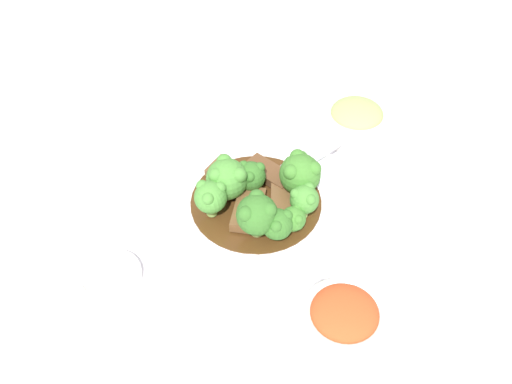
% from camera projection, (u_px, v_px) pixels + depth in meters
% --- Properties ---
extents(ground_plane, '(4.00, 4.00, 0.00)m').
position_uv_depth(ground_plane, '(256.00, 209.00, 0.82)').
color(ground_plane, silver).
extents(main_plate, '(0.29, 0.29, 0.02)m').
position_uv_depth(main_plate, '(256.00, 204.00, 0.81)').
color(main_plate, white).
rests_on(main_plate, ground_plane).
extents(beef_strip_0, '(0.03, 0.06, 0.01)m').
position_uv_depth(beef_strip_0, '(281.00, 202.00, 0.79)').
color(beef_strip_0, brown).
rests_on(beef_strip_0, main_plate).
extents(beef_strip_1, '(0.05, 0.08, 0.01)m').
position_uv_depth(beef_strip_1, '(248.00, 209.00, 0.78)').
color(beef_strip_1, brown).
rests_on(beef_strip_1, main_plate).
extents(beef_strip_2, '(0.07, 0.07, 0.01)m').
position_uv_depth(beef_strip_2, '(269.00, 173.00, 0.83)').
color(beef_strip_2, brown).
rests_on(beef_strip_2, main_plate).
extents(beef_strip_3, '(0.08, 0.07, 0.01)m').
position_uv_depth(beef_strip_3, '(232.00, 174.00, 0.83)').
color(beef_strip_3, brown).
rests_on(beef_strip_3, main_plate).
extents(broccoli_floret_0, '(0.04, 0.04, 0.05)m').
position_uv_depth(broccoli_floret_0, '(304.00, 199.00, 0.76)').
color(broccoli_floret_0, '#8EB756').
rests_on(broccoli_floret_0, main_plate).
extents(broccoli_floret_1, '(0.06, 0.06, 0.06)m').
position_uv_depth(broccoli_floret_1, '(300.00, 173.00, 0.79)').
color(broccoli_floret_1, '#7FA84C').
rests_on(broccoli_floret_1, main_plate).
extents(broccoli_floret_2, '(0.04, 0.04, 0.04)m').
position_uv_depth(broccoli_floret_2, '(251.00, 176.00, 0.80)').
color(broccoli_floret_2, '#7FA84C').
rests_on(broccoli_floret_2, main_plate).
extents(broccoli_floret_3, '(0.04, 0.04, 0.04)m').
position_uv_depth(broccoli_floret_3, '(298.00, 166.00, 0.81)').
color(broccoli_floret_3, '#7FA84C').
rests_on(broccoli_floret_3, main_plate).
extents(broccoli_floret_4, '(0.06, 0.06, 0.06)m').
position_uv_depth(broccoli_floret_4, '(227.00, 178.00, 0.79)').
color(broccoli_floret_4, '#8EB756').
rests_on(broccoli_floret_4, main_plate).
extents(broccoli_floret_5, '(0.04, 0.04, 0.04)m').
position_uv_depth(broccoli_floret_5, '(277.00, 224.00, 0.74)').
color(broccoli_floret_5, '#8EB756').
rests_on(broccoli_floret_5, main_plate).
extents(broccoli_floret_6, '(0.03, 0.03, 0.04)m').
position_uv_depth(broccoli_floret_6, '(293.00, 218.00, 0.75)').
color(broccoli_floret_6, '#8EB756').
rests_on(broccoli_floret_6, main_plate).
extents(broccoli_floret_7, '(0.05, 0.05, 0.06)m').
position_uv_depth(broccoli_floret_7, '(256.00, 214.00, 0.74)').
color(broccoli_floret_7, '#8EB756').
rests_on(broccoli_floret_7, main_plate).
extents(broccoli_floret_8, '(0.04, 0.04, 0.05)m').
position_uv_depth(broccoli_floret_8, '(211.00, 197.00, 0.76)').
color(broccoli_floret_8, '#7FA84C').
rests_on(broccoli_floret_8, main_plate).
extents(serving_spoon, '(0.18, 0.15, 0.01)m').
position_uv_depth(serving_spoon, '(303.00, 166.00, 0.84)').
color(serving_spoon, '#B7B7BC').
rests_on(serving_spoon, main_plate).
extents(side_bowl_kimchi, '(0.10, 0.10, 0.06)m').
position_uv_depth(side_bowl_kimchi, '(343.00, 320.00, 0.67)').
color(side_bowl_kimchi, white).
rests_on(side_bowl_kimchi, ground_plane).
extents(side_bowl_appetizer, '(0.10, 0.10, 0.05)m').
position_uv_depth(side_bowl_appetizer, '(356.00, 120.00, 0.90)').
color(side_bowl_appetizer, white).
rests_on(side_bowl_appetizer, ground_plane).
extents(sauce_dish, '(0.08, 0.08, 0.01)m').
position_uv_depth(sauce_dish, '(110.00, 275.00, 0.74)').
color(sauce_dish, white).
rests_on(sauce_dish, ground_plane).
extents(paper_napkin, '(0.13, 0.10, 0.01)m').
position_uv_depth(paper_napkin, '(130.00, 135.00, 0.92)').
color(paper_napkin, silver).
rests_on(paper_napkin, ground_plane).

